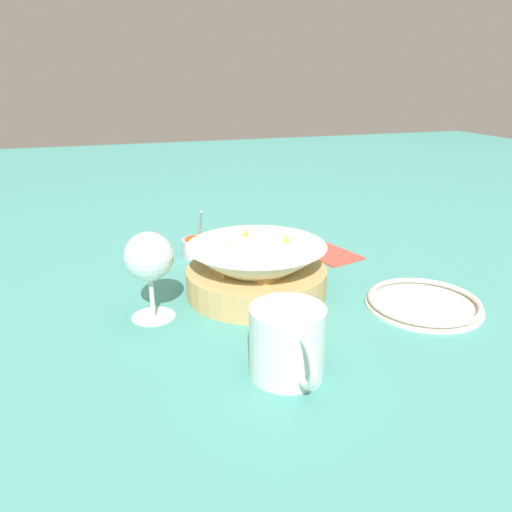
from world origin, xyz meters
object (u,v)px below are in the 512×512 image
at_px(sauce_cup, 199,246).
at_px(wine_glass, 149,259).
at_px(food_basket, 256,271).
at_px(beer_mug, 288,344).
at_px(side_plate, 424,303).

relative_size(sauce_cup, wine_glass, 0.76).
relative_size(food_basket, sauce_cup, 2.26).
xyz_separation_m(sauce_cup, beer_mug, (0.44, 0.01, 0.02)).
relative_size(food_basket, beer_mug, 1.82).
xyz_separation_m(sauce_cup, wine_glass, (0.24, -0.12, 0.07)).
distance_m(sauce_cup, beer_mug, 0.44).
distance_m(sauce_cup, side_plate, 0.44).
xyz_separation_m(wine_glass, beer_mug, (0.20, 0.13, -0.05)).
bearing_deg(beer_mug, side_plate, 111.31).
bearing_deg(wine_glass, side_plate, 76.39).
height_order(food_basket, wine_glass, wine_glass).
bearing_deg(side_plate, beer_mug, -68.69).
bearing_deg(sauce_cup, wine_glass, -26.78).
xyz_separation_m(beer_mug, side_plate, (-0.11, 0.27, -0.03)).
relative_size(food_basket, side_plate, 1.29).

